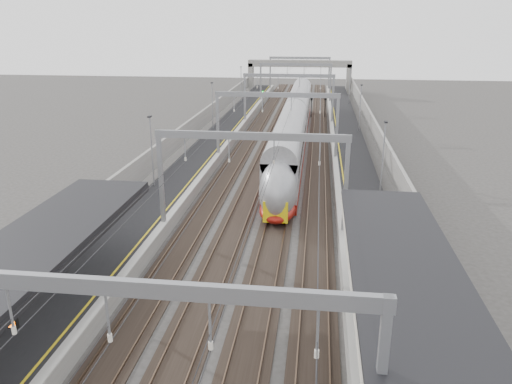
# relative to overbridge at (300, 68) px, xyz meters

# --- Properties ---
(platform_left) EXTENTS (4.00, 120.00, 1.00)m
(platform_left) POSITION_rel_overbridge_xyz_m (-8.00, -55.00, -4.81)
(platform_left) COLOR black
(platform_left) RESTS_ON ground
(platform_right) EXTENTS (4.00, 120.00, 1.00)m
(platform_right) POSITION_rel_overbridge_xyz_m (8.00, -55.00, -4.81)
(platform_right) COLOR black
(platform_right) RESTS_ON ground
(tracks) EXTENTS (11.40, 140.00, 0.20)m
(tracks) POSITION_rel_overbridge_xyz_m (0.00, -55.00, -5.26)
(tracks) COLOR black
(tracks) RESTS_ON ground
(overhead_line) EXTENTS (13.00, 140.00, 6.60)m
(overhead_line) POSITION_rel_overbridge_xyz_m (0.00, -48.38, 0.83)
(overhead_line) COLOR gray
(overhead_line) RESTS_ON platform_left
(canopy_right) EXTENTS (4.40, 30.00, 4.24)m
(canopy_right) POSITION_rel_overbridge_xyz_m (8.03, -97.01, -0.22)
(canopy_right) COLOR black
(canopy_right) RESTS_ON platform_right
(overbridge) EXTENTS (22.00, 2.20, 6.90)m
(overbridge) POSITION_rel_overbridge_xyz_m (0.00, 0.00, 0.00)
(overbridge) COLOR slate
(overbridge) RESTS_ON ground
(wall_left) EXTENTS (0.30, 120.00, 3.20)m
(wall_left) POSITION_rel_overbridge_xyz_m (-11.20, -55.00, -3.71)
(wall_left) COLOR slate
(wall_left) RESTS_ON ground
(wall_right) EXTENTS (0.30, 120.00, 3.20)m
(wall_right) POSITION_rel_overbridge_xyz_m (11.20, -55.00, -3.71)
(wall_right) COLOR slate
(wall_right) RESTS_ON ground
(train) EXTENTS (2.89, 52.59, 4.56)m
(train) POSITION_rel_overbridge_xyz_m (1.50, -51.75, -3.08)
(train) COLOR maroon
(train) RESTS_ON ground
(signal_green) EXTENTS (0.32, 0.32, 3.48)m
(signal_green) POSITION_rel_overbridge_xyz_m (-5.20, -24.12, -2.89)
(signal_green) COLOR black
(signal_green) RESTS_ON ground
(signal_red_near) EXTENTS (0.32, 0.32, 3.48)m
(signal_red_near) POSITION_rel_overbridge_xyz_m (3.20, -29.52, -2.89)
(signal_red_near) COLOR black
(signal_red_near) RESTS_ON ground
(signal_red_far) EXTENTS (0.32, 0.32, 3.48)m
(signal_red_far) POSITION_rel_overbridge_xyz_m (5.40, -29.18, -2.89)
(signal_red_far) COLOR black
(signal_red_far) RESTS_ON ground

